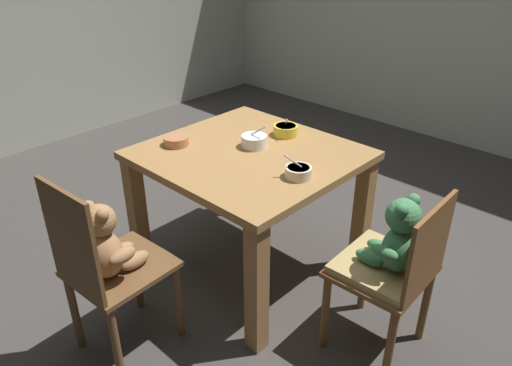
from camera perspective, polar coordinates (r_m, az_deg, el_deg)
ground_plane at (r=2.90m, az=-0.69°, el=-9.75°), size 5.20×5.20×0.04m
dining_table at (r=2.57m, az=-0.77°, el=1.00°), size 1.01×0.95×0.72m
teddy_chair_near_front at (r=2.17m, az=-16.98°, el=-8.05°), size 0.39×0.43×0.90m
teddy_chair_near_right at (r=2.16m, az=15.66°, el=-8.17°), size 0.39×0.42×0.81m
porridge_bowl_white_center at (r=2.55m, az=-0.22°, el=4.91°), size 0.14×0.13×0.13m
porridge_bowl_yellow_far_center at (r=2.70m, az=3.46°, el=6.16°), size 0.13×0.13×0.12m
porridge_bowl_terracotta_near_left at (r=2.61m, az=-9.25°, el=4.89°), size 0.13×0.13×0.05m
porridge_bowl_cream_near_right at (r=2.25m, az=4.93°, el=1.30°), size 0.12×0.12×0.11m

